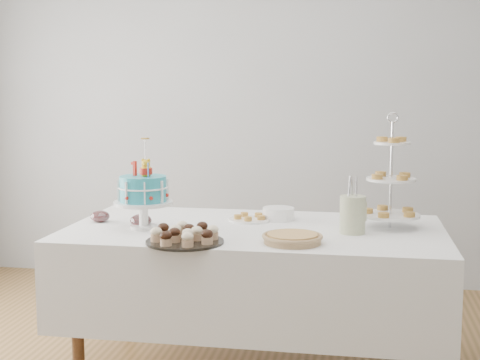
% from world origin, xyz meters
% --- Properties ---
extents(walls, '(5.04, 4.04, 2.70)m').
position_xyz_m(walls, '(0.00, 0.00, 1.35)').
color(walls, '#9EA1A3').
rests_on(walls, floor).
extents(table, '(1.92, 1.02, 0.77)m').
position_xyz_m(table, '(0.00, 0.30, 0.54)').
color(table, silver).
rests_on(table, floor).
extents(birthday_cake, '(0.30, 0.30, 0.46)m').
position_xyz_m(birthday_cake, '(-0.55, 0.18, 0.90)').
color(birthday_cake, white).
rests_on(birthday_cake, table).
extents(cupcake_tray, '(0.36, 0.36, 0.08)m').
position_xyz_m(cupcake_tray, '(-0.26, -0.10, 0.81)').
color(cupcake_tray, black).
rests_on(cupcake_tray, table).
extents(pie, '(0.28, 0.28, 0.04)m').
position_xyz_m(pie, '(0.23, -0.02, 0.80)').
color(pie, tan).
rests_on(pie, table).
extents(tiered_stand, '(0.30, 0.30, 0.59)m').
position_xyz_m(tiered_stand, '(0.68, 0.42, 1.02)').
color(tiered_stand, silver).
rests_on(tiered_stand, table).
extents(plate_stack, '(0.17, 0.17, 0.07)m').
position_xyz_m(plate_stack, '(0.10, 0.53, 0.80)').
color(plate_stack, white).
rests_on(plate_stack, table).
extents(pastry_plate, '(0.23, 0.23, 0.03)m').
position_xyz_m(pastry_plate, '(-0.05, 0.48, 0.78)').
color(pastry_plate, white).
rests_on(pastry_plate, table).
extents(jam_bowl_a, '(0.11, 0.11, 0.07)m').
position_xyz_m(jam_bowl_a, '(-0.58, 0.22, 0.80)').
color(jam_bowl_a, silver).
rests_on(jam_bowl_a, table).
extents(jam_bowl_b, '(0.10, 0.10, 0.06)m').
position_xyz_m(jam_bowl_b, '(-0.84, 0.31, 0.80)').
color(jam_bowl_b, silver).
rests_on(jam_bowl_b, table).
extents(utensil_pitcher, '(0.13, 0.13, 0.28)m').
position_xyz_m(utensil_pitcher, '(0.50, 0.25, 0.87)').
color(utensil_pitcher, beige).
rests_on(utensil_pitcher, table).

